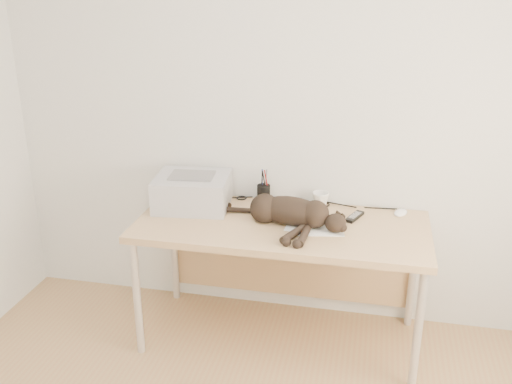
% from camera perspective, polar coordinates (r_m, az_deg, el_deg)
% --- Properties ---
extents(wall_back, '(3.50, 0.00, 3.50)m').
position_cam_1_polar(wall_back, '(3.30, 3.79, 8.30)').
color(wall_back, silver).
rests_on(wall_back, floor).
extents(desk, '(1.60, 0.70, 0.74)m').
position_cam_1_polar(desk, '(3.27, 2.78, -4.69)').
color(desk, tan).
rests_on(desk, floor).
extents(printer, '(0.45, 0.40, 0.20)m').
position_cam_1_polar(printer, '(3.34, -6.35, 0.08)').
color(printer, '#A8A7AC').
rests_on(printer, desk).
extents(papers, '(0.32, 0.24, 0.01)m').
position_cam_1_polar(papers, '(3.10, 5.89, -3.51)').
color(papers, white).
rests_on(papers, desk).
extents(cat, '(0.72, 0.42, 0.17)m').
position_cam_1_polar(cat, '(3.10, 3.16, -2.03)').
color(cat, black).
rests_on(cat, desk).
extents(mug, '(0.14, 0.14, 0.09)m').
position_cam_1_polar(mug, '(3.35, 6.47, -0.79)').
color(mug, white).
rests_on(mug, desk).
extents(pen_cup, '(0.08, 0.08, 0.20)m').
position_cam_1_polar(pen_cup, '(3.40, 0.77, -0.12)').
color(pen_cup, black).
rests_on(pen_cup, desk).
extents(remote_grey, '(0.11, 0.19, 0.02)m').
position_cam_1_polar(remote_grey, '(3.38, 0.65, -1.08)').
color(remote_grey, slate).
rests_on(remote_grey, desk).
extents(remote_black, '(0.10, 0.17, 0.02)m').
position_cam_1_polar(remote_black, '(3.24, 9.83, -2.45)').
color(remote_black, black).
rests_on(remote_black, desk).
extents(mouse, '(0.11, 0.13, 0.04)m').
position_cam_1_polar(mouse, '(3.36, 14.29, -1.82)').
color(mouse, white).
rests_on(mouse, desk).
extents(cable_tangle, '(1.36, 0.07, 0.01)m').
position_cam_1_polar(cable_tangle, '(3.42, 3.44, -0.99)').
color(cable_tangle, black).
rests_on(cable_tangle, desk).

